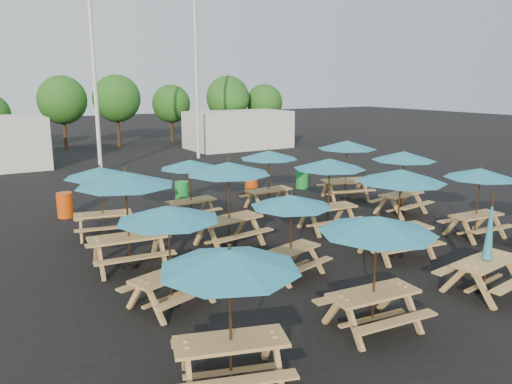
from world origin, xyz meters
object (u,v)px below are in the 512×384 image
picnic_unit_6 (228,172)px  picnic_unit_10 (329,167)px  picnic_unit_3 (100,176)px  picnic_unit_0 (230,266)px  picnic_unit_5 (291,205)px  picnic_unit_14 (404,159)px  picnic_unit_9 (401,180)px  picnic_unit_11 (269,158)px  picnic_unit_2 (126,183)px  waste_bin_0 (65,205)px  waste_bin_1 (182,193)px  picnic_unit_1 (168,218)px  picnic_unit_8 (487,252)px  picnic_unit_13 (480,177)px  picnic_unit_4 (377,230)px  waste_bin_3 (302,179)px  waste_bin_2 (251,183)px  picnic_unit_7 (190,167)px  picnic_unit_15 (347,148)px

picnic_unit_6 → picnic_unit_10: size_ratio=1.13×
picnic_unit_3 → picnic_unit_0: bearing=-80.1°
picnic_unit_5 → picnic_unit_14: (6.72, 2.74, 0.22)m
picnic_unit_9 → picnic_unit_10: 2.92m
picnic_unit_9 → picnic_unit_11: 6.24m
picnic_unit_9 → picnic_unit_2: bearing=162.6°
waste_bin_0 → waste_bin_1: bearing=-3.7°
picnic_unit_3 → picnic_unit_1: bearing=-78.7°
picnic_unit_8 → picnic_unit_13: 4.49m
picnic_unit_6 → picnic_unit_13: 7.52m
picnic_unit_3 → picnic_unit_14: picnic_unit_14 is taller
picnic_unit_4 → picnic_unit_13: picnic_unit_4 is taller
picnic_unit_14 → waste_bin_3: (-0.42, 5.41, -1.56)m
picnic_unit_3 → picnic_unit_5: 6.37m
picnic_unit_2 → waste_bin_0: 6.21m
picnic_unit_13 → waste_bin_2: picnic_unit_13 is taller
picnic_unit_3 → waste_bin_3: size_ratio=2.86×
picnic_unit_2 → waste_bin_1: bearing=61.0°
picnic_unit_4 → picnic_unit_11: size_ratio=1.07×
picnic_unit_10 → picnic_unit_3: bearing=158.8°
picnic_unit_6 → waste_bin_3: bearing=31.2°
waste_bin_2 → waste_bin_3: 2.49m
picnic_unit_13 → waste_bin_1: bearing=129.2°
picnic_unit_4 → picnic_unit_13: size_ratio=1.06×
picnic_unit_2 → picnic_unit_9: 7.10m
picnic_unit_0 → picnic_unit_4: bearing=20.8°
picnic_unit_7 → picnic_unit_13: size_ratio=0.97×
waste_bin_1 → waste_bin_2: size_ratio=1.00×
picnic_unit_2 → picnic_unit_3: (0.11, 3.02, -0.30)m
picnic_unit_13 → waste_bin_3: picnic_unit_13 is taller
picnic_unit_10 → waste_bin_0: bearing=143.7°
picnic_unit_4 → picnic_unit_14: bearing=44.6°
picnic_unit_2 → waste_bin_2: picnic_unit_2 is taller
picnic_unit_2 → picnic_unit_3: picnic_unit_2 is taller
picnic_unit_13 → waste_bin_0: 13.66m
picnic_unit_14 → waste_bin_1: 8.37m
picnic_unit_1 → picnic_unit_15: bearing=12.2°
picnic_unit_5 → picnic_unit_6: picnic_unit_6 is taller
waste_bin_1 → picnic_unit_4: bearing=-94.0°
picnic_unit_2 → picnic_unit_4: size_ratio=1.11×
waste_bin_1 → picnic_unit_14: bearing=-41.6°
picnic_unit_2 → picnic_unit_6: (3.01, 0.25, -0.03)m
waste_bin_1 → waste_bin_2: same height
picnic_unit_7 → picnic_unit_3: bearing=-177.7°
waste_bin_0 → waste_bin_2: size_ratio=1.00×
picnic_unit_11 → picnic_unit_14: (3.64, -3.12, 0.07)m
waste_bin_2 → picnic_unit_10: bearing=-95.8°
picnic_unit_8 → picnic_unit_14: picnic_unit_8 is taller
picnic_unit_7 → picnic_unit_14: picnic_unit_14 is taller
picnic_unit_5 → picnic_unit_15: bearing=26.3°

